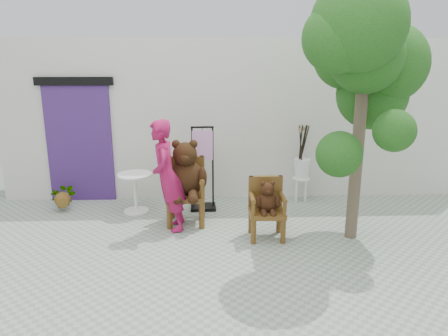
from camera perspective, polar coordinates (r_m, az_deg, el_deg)
name	(u,v)px	position (r m, az deg, el deg)	size (l,w,h in m)	color
ground_plane	(254,259)	(6.20, 3.90, -11.73)	(60.00, 60.00, 0.00)	gray
back_wall	(238,117)	(8.70, 1.90, 6.66)	(9.00, 1.00, 3.00)	silver
doorway	(80,140)	(8.56, -18.35, 3.45)	(1.40, 0.11, 2.33)	#3E2062
chair_big	(185,178)	(7.12, -5.05, -1.25)	(0.70, 0.74, 1.41)	#4B2F10
chair_small	(267,203)	(6.66, 5.61, -4.57)	(0.53, 0.49, 0.93)	#4B2F10
person	(168,176)	(6.87, -7.37, -1.07)	(0.65, 0.42, 1.77)	#9B1347
cafe_table	(135,188)	(7.84, -11.53, -2.61)	(0.60, 0.60, 0.70)	white
display_stand	(203,178)	(7.79, -2.78, -1.30)	(0.45, 0.36, 1.51)	black
stool_bucket	(302,168)	(8.32, 10.13, -0.02)	(0.32, 0.32, 1.45)	white
tree	(364,60)	(6.54, 17.86, 13.26)	(2.03, 2.07, 3.72)	#483B2B
potted_plant	(63,196)	(8.39, -20.24, -3.50)	(0.43, 0.37, 0.48)	#123C10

